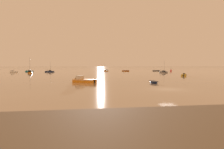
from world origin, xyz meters
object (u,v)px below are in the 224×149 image
motorboat_moored_2 (28,71)px  motorboat_moored_1 (81,81)px  rowboat_moored_0 (154,82)px  rowboat_moored_1 (126,71)px  motorboat_moored_3 (13,72)px  sailboat_moored_2 (105,71)px  sailboat_moored_0 (30,72)px  rowboat_moored_3 (156,71)px  sailboat_moored_1 (163,72)px  channel_buoy (171,70)px  motorboat_moored_0 (184,75)px  sailboat_moored_3 (50,72)px

motorboat_moored_2 → motorboat_moored_1: bearing=94.7°
rowboat_moored_0 → rowboat_moored_1: rowboat_moored_1 is taller
motorboat_moored_3 → sailboat_moored_2: size_ratio=0.90×
motorboat_moored_1 → motorboat_moored_2: motorboat_moored_1 is taller
sailboat_moored_0 → rowboat_moored_1: 53.45m
motorboat_moored_1 → rowboat_moored_3: bearing=-87.0°
motorboat_moored_3 → motorboat_moored_1: bearing=53.1°
rowboat_moored_1 → rowboat_moored_3: bearing=-175.2°
motorboat_moored_1 → motorboat_moored_3: (-31.67, 62.33, -0.08)m
rowboat_moored_0 → sailboat_moored_2: (0.35, 82.53, 0.07)m
motorboat_moored_1 → rowboat_moored_0: 15.61m
sailboat_moored_0 → sailboat_moored_1: (61.56, -6.44, -0.06)m
channel_buoy → motorboat_moored_0: bearing=-109.9°
rowboat_moored_1 → sailboat_moored_1: 29.52m
rowboat_moored_1 → sailboat_moored_0: bearing=30.0°
sailboat_moored_0 → motorboat_moored_3: bearing=-135.7°
motorboat_moored_0 → rowboat_moored_3: (10.58, 53.52, -0.01)m
sailboat_moored_2 → rowboat_moored_3: (30.24, -4.22, -0.02)m
rowboat_moored_0 → sailboat_moored_0: bearing=36.3°
sailboat_moored_2 → sailboat_moored_0: bearing=77.1°
sailboat_moored_1 → sailboat_moored_3: bearing=-131.2°
motorboat_moored_2 → sailboat_moored_1: 71.33m
sailboat_moored_1 → rowboat_moored_3: sailboat_moored_1 is taller
rowboat_moored_1 → channel_buoy: channel_buoy is taller
sailboat_moored_2 → rowboat_moored_3: size_ratio=1.06×
motorboat_moored_3 → channel_buoy: (84.23, 6.66, 0.21)m
motorboat_moored_2 → sailboat_moored_3: size_ratio=0.83×
rowboat_moored_0 → sailboat_moored_0: size_ratio=0.49×
motorboat_moored_1 → rowboat_moored_0: bearing=-159.6°
motorboat_moored_0 → sailboat_moored_2: bearing=50.4°
channel_buoy → sailboat_moored_1: bearing=-122.9°
motorboat_moored_1 → motorboat_moored_2: (-27.17, 74.26, -0.13)m
rowboat_moored_1 → channel_buoy: 26.20m
rowboat_moored_1 → sailboat_moored_3: 43.25m
motorboat_moored_3 → sailboat_moored_3: size_ratio=0.82×
motorboat_moored_3 → sailboat_moored_1: sailboat_moored_1 is taller
sailboat_moored_0 → sailboat_moored_2: (37.71, 23.76, -0.10)m
motorboat_moored_2 → motorboat_moored_3: (-4.49, -11.94, 0.04)m
rowboat_moored_0 → rowboat_moored_1: size_ratio=0.78×
sailboat_moored_2 → channel_buoy: sailboat_moored_2 is taller
motorboat_moored_1 → sailboat_moored_3: (-14.89, 65.28, -0.09)m
rowboat_moored_1 → motorboat_moored_3: size_ratio=1.02×
motorboat_moored_3 → rowboat_moored_3: motorboat_moored_3 is taller
sailboat_moored_0 → sailboat_moored_3: 12.67m
rowboat_moored_0 → sailboat_moored_1: bearing=-21.0°
motorboat_moored_0 → sailboat_moored_3: size_ratio=0.80×
motorboat_moored_0 → sailboat_moored_3: bearing=80.1°
motorboat_moored_2 → rowboat_moored_0: bearing=103.1°
rowboat_moored_0 → motorboat_moored_3: bearing=39.1°
motorboat_moored_0 → rowboat_moored_3: size_ratio=0.94×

